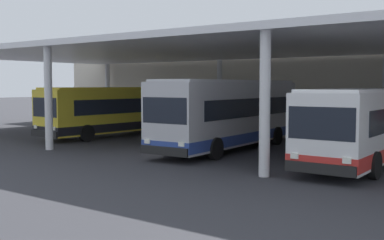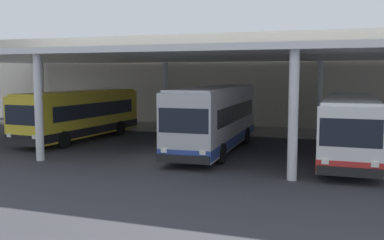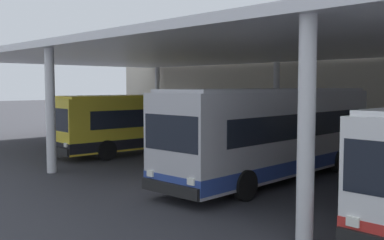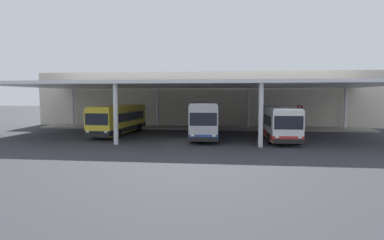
% 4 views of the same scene
% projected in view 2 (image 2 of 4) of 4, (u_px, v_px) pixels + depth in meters
% --- Properties ---
extents(ground_plane, '(200.00, 200.00, 0.00)m').
position_uv_depth(ground_plane, '(174.00, 159.00, 22.51)').
color(ground_plane, '#333338').
extents(platform_kerb, '(42.00, 4.50, 0.18)m').
position_uv_depth(platform_kerb, '(232.00, 130.00, 33.51)').
color(platform_kerb, gray).
rests_on(platform_kerb, ground).
extents(station_building_facade, '(48.00, 1.60, 7.58)m').
position_uv_depth(station_building_facade, '(243.00, 80.00, 36.18)').
color(station_building_facade, beige).
rests_on(station_building_facade, ground).
extents(canopy_shelter, '(40.00, 17.00, 5.55)m').
position_uv_depth(canopy_shelter, '(207.00, 57.00, 27.12)').
color(canopy_shelter, silver).
rests_on(canopy_shelter, ground).
extents(bus_nearest_bay, '(3.13, 10.65, 3.17)m').
position_uv_depth(bus_nearest_bay, '(80.00, 114.00, 29.12)').
color(bus_nearest_bay, yellow).
rests_on(bus_nearest_bay, ground).
extents(bus_second_bay, '(3.03, 11.42, 3.57)m').
position_uv_depth(bus_second_bay, '(215.00, 118.00, 24.87)').
color(bus_second_bay, '#B7B7BC').
rests_on(bus_second_bay, ground).
extents(bus_middle_bay, '(2.79, 10.55, 3.17)m').
position_uv_depth(bus_middle_bay, '(350.00, 128.00, 21.89)').
color(bus_middle_bay, white).
rests_on(bus_middle_bay, ground).
extents(bench_waiting, '(1.80, 0.45, 0.92)m').
position_uv_depth(bench_waiting, '(375.00, 128.00, 30.20)').
color(bench_waiting, '#4C515B').
rests_on(bench_waiting, platform_kerb).
extents(trash_bin, '(0.52, 0.52, 0.98)m').
position_uv_depth(trash_bin, '(337.00, 127.00, 30.63)').
color(trash_bin, '#236638').
rests_on(trash_bin, platform_kerb).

